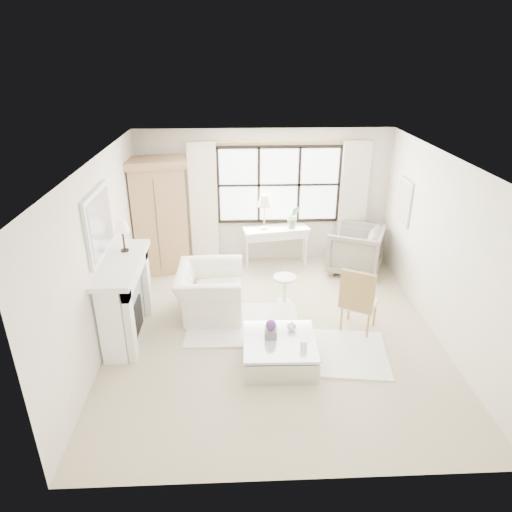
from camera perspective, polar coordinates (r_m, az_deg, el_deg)
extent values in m
plane|color=#C2B390|center=(7.31, 2.19, -9.27)|extent=(5.50, 5.50, 0.00)
plane|color=white|center=(6.23, 2.59, 11.84)|extent=(5.50, 5.50, 0.00)
plane|color=beige|center=(9.23, 0.96, 7.40)|extent=(5.00, 0.00, 5.00)
plane|color=beige|center=(4.31, 5.46, -14.64)|extent=(5.00, 0.00, 5.00)
plane|color=silver|center=(6.92, -18.73, 0.03)|extent=(0.00, 5.50, 5.50)
plane|color=white|center=(7.30, 22.32, 0.75)|extent=(0.00, 5.50, 5.50)
cube|color=white|center=(9.16, 2.87, 8.88)|extent=(2.40, 0.02, 1.50)
cylinder|color=#B98B40|center=(8.91, 3.03, 14.17)|extent=(3.30, 0.04, 0.04)
cube|color=white|center=(9.18, -6.55, 6.39)|extent=(0.55, 0.10, 2.47)
cube|color=beige|center=(9.45, 12.03, 6.54)|extent=(0.55, 0.10, 2.47)
cube|color=white|center=(7.20, -16.31, -5.45)|extent=(0.34, 1.50, 1.18)
cube|color=#A8A8AF|center=(7.19, -14.94, -5.87)|extent=(0.03, 1.22, 0.97)
cube|color=black|center=(7.29, -14.68, -7.30)|extent=(0.06, 0.52, 0.50)
cube|color=white|center=(6.90, -16.60, -0.91)|extent=(0.58, 1.66, 0.08)
cube|color=silver|center=(6.73, -19.05, 3.83)|extent=(0.05, 1.15, 0.95)
cube|color=silver|center=(6.72, -18.80, 3.84)|extent=(0.02, 1.00, 0.80)
cube|color=silver|center=(8.69, 17.99, 6.48)|extent=(0.04, 0.62, 0.82)
cube|color=beige|center=(8.69, 17.86, 6.49)|extent=(0.01, 0.52, 0.72)
cylinder|color=black|center=(7.20, -16.08, 0.69)|extent=(0.12, 0.12, 0.03)
cylinder|color=black|center=(7.14, -16.23, 1.90)|extent=(0.03, 0.03, 0.30)
cone|color=#F1E2C5|center=(7.05, -16.45, 3.70)|extent=(0.22, 0.22, 0.18)
cube|color=tan|center=(9.01, -11.97, 4.40)|extent=(1.10, 0.79, 2.10)
cube|color=tan|center=(8.69, -12.62, 11.34)|extent=(1.24, 0.92, 0.14)
cube|color=white|center=(9.16, 2.53, 2.81)|extent=(1.29, 0.62, 0.14)
cube|color=white|center=(9.13, 2.54, 3.33)|extent=(1.36, 0.67, 0.06)
cylinder|color=#A98A3A|center=(9.09, 1.04, 3.55)|extent=(0.14, 0.14, 0.03)
cylinder|color=#A98A3A|center=(9.00, 1.05, 5.01)|extent=(0.02, 0.02, 0.46)
cone|color=beige|center=(8.90, 1.07, 6.95)|extent=(0.28, 0.28, 0.22)
imported|color=#5F774F|center=(9.08, 4.69, 4.88)|extent=(0.26, 0.22, 0.46)
cylinder|color=silver|center=(8.06, 3.53, -5.70)|extent=(0.26, 0.26, 0.03)
cylinder|color=silver|center=(7.95, 3.57, -4.23)|extent=(0.06, 0.06, 0.44)
cylinder|color=silver|center=(7.83, 3.62, -2.69)|extent=(0.40, 0.40, 0.03)
cube|color=white|center=(7.44, -1.61, -8.49)|extent=(1.83, 1.31, 0.03)
cube|color=white|center=(6.91, 9.68, -11.81)|extent=(1.67, 1.35, 0.03)
imported|color=white|center=(7.62, -5.76, -4.41)|extent=(1.09, 1.24, 0.79)
imported|color=gray|center=(9.17, 12.27, 0.76)|extent=(1.31, 1.29, 0.91)
cube|color=beige|center=(7.30, 12.82, -5.77)|extent=(0.65, 0.64, 0.07)
cube|color=#AC8348|center=(6.95, 12.52, -4.35)|extent=(0.44, 0.29, 0.60)
cube|color=silver|center=(6.57, 2.93, -12.01)|extent=(1.02, 1.02, 0.32)
cube|color=silver|center=(6.45, 2.97, -10.58)|extent=(1.02, 1.02, 0.04)
cube|color=slate|center=(6.46, 1.86, -9.62)|extent=(0.19, 0.19, 0.13)
sphere|color=#532D71|center=(6.38, 1.87, -8.60)|extent=(0.14, 0.14, 0.14)
cylinder|color=white|center=(6.27, 5.98, -10.95)|extent=(0.09, 0.09, 0.12)
imported|color=silver|center=(6.62, 4.46, -8.68)|extent=(0.18, 0.18, 0.14)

